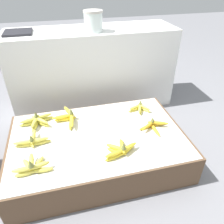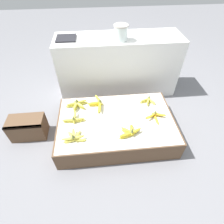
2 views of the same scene
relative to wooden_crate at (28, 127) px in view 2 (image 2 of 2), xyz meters
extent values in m
plane|color=slate|center=(0.93, -0.08, -0.12)|extent=(10.00, 10.00, 0.00)
cube|color=brown|center=(0.93, -0.08, -0.01)|extent=(1.20, 0.76, 0.23)
cube|color=silver|center=(0.93, -0.08, 0.11)|extent=(1.16, 0.74, 0.00)
cube|color=white|center=(1.05, 0.72, 0.25)|extent=(1.50, 0.44, 0.74)
cube|color=brown|center=(0.00, 0.00, 0.00)|extent=(0.37, 0.20, 0.24)
cube|color=#402E20|center=(0.00, -0.09, 0.11)|extent=(0.37, 0.02, 0.02)
ellipsoid|color=#DBCC4C|center=(0.58, -0.32, 0.13)|extent=(0.12, 0.03, 0.03)
ellipsoid|color=#DBCC4C|center=(0.55, -0.26, 0.13)|extent=(0.08, 0.11, 0.03)
ellipsoid|color=#DBCC4C|center=(0.49, -0.25, 0.13)|extent=(0.08, 0.11, 0.03)
ellipsoid|color=#DBCC4C|center=(0.48, -0.32, 0.13)|extent=(0.12, 0.04, 0.03)
ellipsoid|color=#DBCC4C|center=(0.56, -0.30, 0.15)|extent=(0.12, 0.05, 0.03)
ellipsoid|color=#DBCC4C|center=(0.52, -0.25, 0.15)|extent=(0.04, 0.12, 0.03)
ellipsoid|color=#DBCC4C|center=(0.47, -0.31, 0.15)|extent=(0.11, 0.03, 0.03)
cone|color=olive|center=(0.52, -0.31, 0.19)|extent=(0.03, 0.03, 0.04)
ellipsoid|color=yellow|center=(1.08, -0.28, 0.13)|extent=(0.12, 0.09, 0.03)
ellipsoid|color=yellow|center=(1.06, -0.24, 0.13)|extent=(0.05, 0.13, 0.03)
ellipsoid|color=yellow|center=(1.02, -0.27, 0.13)|extent=(0.12, 0.10, 0.03)
ellipsoid|color=yellow|center=(0.99, -0.31, 0.13)|extent=(0.13, 0.06, 0.03)
ellipsoid|color=yellow|center=(1.09, -0.28, 0.15)|extent=(0.13, 0.08, 0.03)
ellipsoid|color=yellow|center=(1.05, -0.26, 0.15)|extent=(0.04, 0.13, 0.03)
ellipsoid|color=yellow|center=(1.01, -0.27, 0.15)|extent=(0.12, 0.10, 0.03)
ellipsoid|color=yellow|center=(0.99, -0.31, 0.15)|extent=(0.13, 0.06, 0.03)
cone|color=olive|center=(1.05, -0.30, 0.19)|extent=(0.03, 0.03, 0.04)
ellipsoid|color=#DBCC4C|center=(0.55, -0.08, 0.13)|extent=(0.15, 0.04, 0.02)
ellipsoid|color=#DBCC4C|center=(0.51, -0.04, 0.13)|extent=(0.03, 0.14, 0.02)
ellipsoid|color=#DBCC4C|center=(0.47, -0.08, 0.13)|extent=(0.14, 0.03, 0.02)
ellipsoid|color=#DBCC4C|center=(0.54, -0.08, 0.15)|extent=(0.14, 0.04, 0.02)
ellipsoid|color=#DBCC4C|center=(0.51, -0.03, 0.15)|extent=(0.04, 0.15, 0.02)
ellipsoid|color=#DBCC4C|center=(0.46, -0.08, 0.15)|extent=(0.14, 0.03, 0.02)
cone|color=olive|center=(0.51, -0.08, 0.18)|extent=(0.03, 0.03, 0.04)
ellipsoid|color=gold|center=(1.30, -0.08, 0.12)|extent=(0.15, 0.06, 0.02)
ellipsoid|color=gold|center=(1.33, -0.13, 0.12)|extent=(0.03, 0.15, 0.02)
ellipsoid|color=gold|center=(1.38, -0.08, 0.12)|extent=(0.15, 0.03, 0.02)
ellipsoid|color=gold|center=(1.30, -0.10, 0.15)|extent=(0.14, 0.10, 0.02)
ellipsoid|color=gold|center=(1.37, -0.09, 0.15)|extent=(0.15, 0.08, 0.02)
cone|color=olive|center=(1.33, -0.07, 0.18)|extent=(0.03, 0.03, 0.04)
ellipsoid|color=gold|center=(0.48, 0.16, 0.13)|extent=(0.17, 0.06, 0.03)
ellipsoid|color=gold|center=(0.52, 0.13, 0.13)|extent=(0.07, 0.17, 0.03)
ellipsoid|color=gold|center=(0.55, 0.14, 0.13)|extent=(0.14, 0.13, 0.03)
ellipsoid|color=gold|center=(0.57, 0.18, 0.13)|extent=(0.17, 0.07, 0.03)
ellipsoid|color=gold|center=(0.50, 0.16, 0.16)|extent=(0.17, 0.06, 0.03)
ellipsoid|color=gold|center=(0.52, 0.13, 0.16)|extent=(0.07, 0.17, 0.03)
ellipsoid|color=gold|center=(0.55, 0.14, 0.16)|extent=(0.14, 0.14, 0.03)
ellipsoid|color=gold|center=(0.56, 0.18, 0.16)|extent=(0.17, 0.08, 0.03)
cone|color=olive|center=(0.53, 0.17, 0.19)|extent=(0.03, 0.03, 0.05)
ellipsoid|color=yellow|center=(0.77, 0.19, 0.13)|extent=(0.05, 0.16, 0.03)
ellipsoid|color=yellow|center=(0.73, 0.15, 0.13)|extent=(0.16, 0.03, 0.03)
ellipsoid|color=yellow|center=(0.77, 0.09, 0.13)|extent=(0.06, 0.16, 0.03)
ellipsoid|color=yellow|center=(0.76, 0.20, 0.15)|extent=(0.08, 0.16, 0.03)
ellipsoid|color=yellow|center=(0.72, 0.14, 0.15)|extent=(0.16, 0.04, 0.03)
ellipsoid|color=yellow|center=(0.78, 0.08, 0.15)|extent=(0.04, 0.16, 0.03)
cone|color=olive|center=(0.78, 0.15, 0.19)|extent=(0.03, 0.03, 0.04)
ellipsoid|color=#DBCC4C|center=(1.28, 0.15, 0.12)|extent=(0.13, 0.06, 0.02)
ellipsoid|color=#DBCC4C|center=(1.32, 0.13, 0.12)|extent=(0.06, 0.13, 0.02)
ellipsoid|color=#DBCC4C|center=(1.35, 0.14, 0.12)|extent=(0.09, 0.12, 0.02)
ellipsoid|color=#DBCC4C|center=(1.29, 0.15, 0.15)|extent=(0.13, 0.06, 0.02)
ellipsoid|color=#DBCC4C|center=(1.31, 0.12, 0.15)|extent=(0.08, 0.13, 0.02)
ellipsoid|color=#DBCC4C|center=(1.35, 0.14, 0.15)|extent=(0.09, 0.12, 0.02)
cone|color=olive|center=(1.33, 0.17, 0.17)|extent=(0.03, 0.03, 0.04)
cylinder|color=silver|center=(1.06, 0.63, 0.70)|extent=(0.15, 0.15, 0.15)
cylinder|color=#B7B2A8|center=(1.06, 0.63, 0.78)|extent=(0.16, 0.16, 0.02)
cube|color=white|center=(1.43, 0.76, 0.63)|extent=(0.21, 0.14, 0.02)
cube|color=#232328|center=(0.46, 0.72, 0.63)|extent=(0.22, 0.21, 0.02)
camera|label=1|loc=(0.75, -1.22, 1.09)|focal=35.00mm
camera|label=2|loc=(0.77, -1.28, 1.43)|focal=28.00mm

